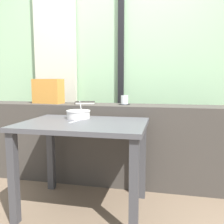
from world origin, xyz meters
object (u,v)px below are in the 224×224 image
object	(u,v)px
breakfast_table	(84,137)
juice_glass	(124,100)
soup_bowl	(78,114)
fork_utensil	(75,121)
closed_book	(85,103)
coaster_square	(124,104)
throw_pillow	(48,91)

from	to	relation	value
breakfast_table	juice_glass	size ratio (longest dim) A/B	11.03
soup_bowl	fork_utensil	distance (m)	0.18
closed_book	soup_bowl	xyz separation A→B (m)	(0.08, -0.41, -0.06)
coaster_square	fork_utensil	distance (m)	0.69
breakfast_table	juice_glass	xyz separation A→B (m)	(0.22, 0.63, 0.25)
breakfast_table	juice_glass	distance (m)	0.71
soup_bowl	breakfast_table	bearing A→B (deg)	-58.95
coaster_square	soup_bowl	distance (m)	0.56
breakfast_table	fork_utensil	distance (m)	0.15
throw_pillow	fork_utensil	bearing A→B (deg)	-48.30
coaster_square	fork_utensil	size ratio (longest dim) A/B	0.59
coaster_square	soup_bowl	size ratio (longest dim) A/B	0.48
breakfast_table	fork_utensil	xyz separation A→B (m)	(-0.08, 0.01, 0.13)
closed_book	breakfast_table	bearing A→B (deg)	-72.56
closed_book	soup_bowl	size ratio (longest dim) A/B	1.09
fork_utensil	soup_bowl	bearing A→B (deg)	111.07
soup_bowl	fork_utensil	bearing A→B (deg)	-78.72
closed_book	fork_utensil	xyz separation A→B (m)	(0.11, -0.59, -0.10)
coaster_square	juice_glass	size ratio (longest dim) A/B	1.12
coaster_square	soup_bowl	world-z (taller)	soup_bowl
closed_book	fork_utensil	bearing A→B (deg)	-79.26
juice_glass	soup_bowl	bearing A→B (deg)	-127.07
breakfast_table	fork_utensil	bearing A→B (deg)	175.03
juice_glass	coaster_square	bearing A→B (deg)	0.00
coaster_square	closed_book	size ratio (longest dim) A/B	0.44
juice_glass	throw_pillow	size ratio (longest dim) A/B	0.28
coaster_square	juice_glass	world-z (taller)	juice_glass
breakfast_table	soup_bowl	size ratio (longest dim) A/B	4.69
soup_bowl	fork_utensil	size ratio (longest dim) A/B	1.23
coaster_square	throw_pillow	bearing A→B (deg)	-177.79
breakfast_table	juice_glass	world-z (taller)	juice_glass
breakfast_table	coaster_square	world-z (taller)	coaster_square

